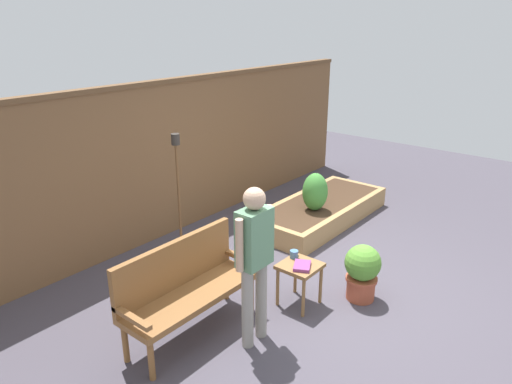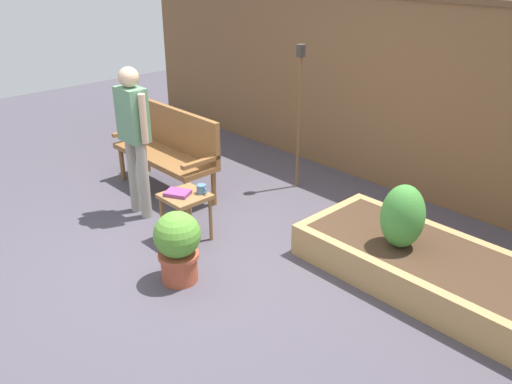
{
  "view_description": "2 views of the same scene",
  "coord_description": "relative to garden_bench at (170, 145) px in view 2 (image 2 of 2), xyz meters",
  "views": [
    {
      "loc": [
        -4.04,
        -2.35,
        2.92
      ],
      "look_at": [
        0.11,
        1.06,
        0.94
      ],
      "focal_mm": 33.35,
      "sensor_mm": 36.0,
      "label": 1
    },
    {
      "loc": [
        3.42,
        -2.51,
        2.6
      ],
      "look_at": [
        0.27,
        0.44,
        0.6
      ],
      "focal_mm": 37.43,
      "sensor_mm": 36.0,
      "label": 2
    }
  ],
  "objects": [
    {
      "name": "fence_back",
      "position": [
        1.42,
        1.91,
        0.55
      ],
      "size": [
        8.4,
        0.14,
        2.16
      ],
      "color": "brown",
      "rests_on": "ground_plane"
    },
    {
      "name": "garden_bench",
      "position": [
        0.0,
        0.0,
        0.0
      ],
      "size": [
        1.44,
        0.48,
        0.94
      ],
      "color": "brown",
      "rests_on": "ground_plane"
    },
    {
      "name": "shrub_near_bench",
      "position": [
        2.82,
        0.34,
        0.03
      ],
      "size": [
        0.36,
        0.36,
        0.55
      ],
      "color": "brown",
      "rests_on": "raised_planter_bed"
    },
    {
      "name": "raised_planter_bed",
      "position": [
        3.16,
        0.45,
        -0.39
      ],
      "size": [
        2.4,
        1.0,
        0.3
      ],
      "color": "#AD8451",
      "rests_on": "ground_plane"
    },
    {
      "name": "ground_plane",
      "position": [
        1.42,
        -0.69,
        -0.54
      ],
      "size": [
        14.0,
        14.0,
        0.0
      ],
      "primitive_type": "plane",
      "color": "#47424C"
    },
    {
      "name": "book_on_table",
      "position": [
        1.04,
        -0.65,
        -0.05
      ],
      "size": [
        0.28,
        0.25,
        0.04
      ],
      "primitive_type": "cube",
      "rotation": [
        0.0,
        0.0,
        0.49
      ],
      "color": "#7F3875",
      "rests_on": "side_table"
    },
    {
      "name": "person_by_bench",
      "position": [
        0.3,
        -0.62,
        0.39
      ],
      "size": [
        0.47,
        0.2,
        1.56
      ],
      "color": "gray",
      "rests_on": "ground_plane"
    },
    {
      "name": "cup_on_table",
      "position": [
        1.17,
        -0.46,
        -0.02
      ],
      "size": [
        0.13,
        0.09,
        0.08
      ],
      "color": "teal",
      "rests_on": "side_table"
    },
    {
      "name": "tiki_torch",
      "position": [
        0.95,
        1.11,
        0.59
      ],
      "size": [
        0.1,
        0.1,
        1.65
      ],
      "color": "brown",
      "rests_on": "ground_plane"
    },
    {
      "name": "potted_boxwood",
      "position": [
        1.6,
        -1.06,
        -0.2
      ],
      "size": [
        0.39,
        0.39,
        0.64
      ],
      "color": "#A84C33",
      "rests_on": "ground_plane"
    },
    {
      "name": "side_table",
      "position": [
        1.08,
        -0.59,
        -0.15
      ],
      "size": [
        0.4,
        0.4,
        0.48
      ],
      "color": "olive",
      "rests_on": "ground_plane"
    }
  ]
}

